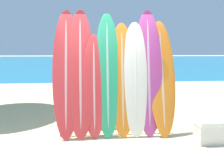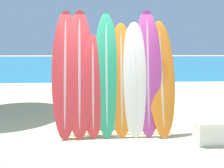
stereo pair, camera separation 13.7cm
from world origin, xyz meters
The scene contains 15 objects.
ground_plane centered at (0.00, 0.00, 0.00)m, with size 160.00×160.00×0.00m, color beige.
ocean_water centered at (0.00, 36.78, 0.00)m, with size 120.00×60.00×0.01m.
surfboard_rack centered at (0.11, 0.24, 0.50)m, with size 2.30×0.04×0.93m.
surfboard_slot_0 centered at (-0.88, 0.31, 1.30)m, with size 0.55×0.73×2.60m.
surfboard_slot_1 centered at (-0.59, 0.30, 1.30)m, with size 0.57×0.72×2.61m.
surfboard_slot_2 centered at (-0.32, 0.22, 1.04)m, with size 0.48×0.48×2.09m.
surfboard_slot_3 centered at (-0.04, 0.27, 1.26)m, with size 0.52×0.56×2.53m.
surfboard_slot_4 centered at (0.26, 0.25, 1.16)m, with size 0.55×0.51×2.33m.
surfboard_slot_5 centered at (0.53, 0.25, 1.17)m, with size 0.59×0.53×2.34m.
surfboard_slot_6 centered at (0.81, 0.28, 1.30)m, with size 0.58×0.58×2.60m.
surfboard_slot_7 centered at (1.10, 0.29, 1.20)m, with size 0.56×0.74×2.39m.
person_near_water centered at (-0.10, 6.46, 0.94)m, with size 0.24×0.29×1.73m.
person_mid_beach centered at (-1.11, 3.51, 0.85)m, with size 0.27×0.24×1.55m.
person_far_left centered at (-0.88, 4.75, 0.98)m, with size 0.31×0.28×1.80m.
cooler_box centered at (1.90, -0.32, 0.22)m, with size 0.59×0.32×0.43m.
Camera 1 is at (-0.33, -4.13, 1.75)m, focal length 35.00 mm.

